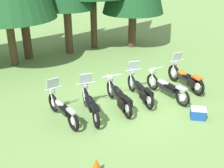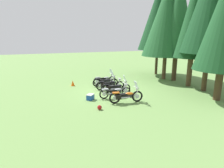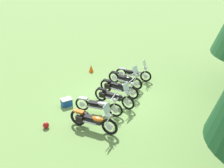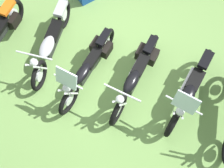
# 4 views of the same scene
# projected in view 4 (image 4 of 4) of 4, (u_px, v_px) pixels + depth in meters

# --- Properties ---
(ground_plane) EXTENTS (80.00, 80.00, 0.00)m
(ground_plane) POSITION_uv_depth(u_px,v_px,m) (112.00, 79.00, 6.33)
(ground_plane) COLOR #6B934C
(motorcycle_1) EXTENTS (0.89, 2.15, 1.36)m
(motorcycle_1) POSITION_uv_depth(u_px,v_px,m) (189.00, 91.00, 5.72)
(motorcycle_1) COLOR black
(motorcycle_1) RESTS_ON ground_plane
(motorcycle_2) EXTENTS (0.92, 2.28, 1.01)m
(motorcycle_2) POSITION_uv_depth(u_px,v_px,m) (136.00, 75.00, 5.87)
(motorcycle_2) COLOR black
(motorcycle_2) RESTS_ON ground_plane
(motorcycle_3) EXTENTS (0.87, 2.23, 1.36)m
(motorcycle_3) POSITION_uv_depth(u_px,v_px,m) (89.00, 67.00, 5.94)
(motorcycle_3) COLOR black
(motorcycle_3) RESTS_ON ground_plane
(motorcycle_4) EXTENTS (0.76, 2.36, 1.00)m
(motorcycle_4) POSITION_uv_depth(u_px,v_px,m) (51.00, 42.00, 6.21)
(motorcycle_4) COLOR black
(motorcycle_4) RESTS_ON ground_plane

